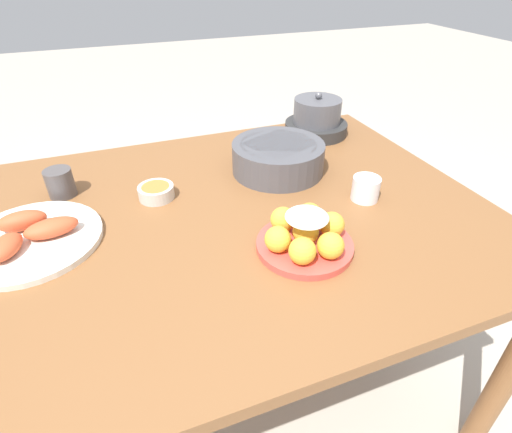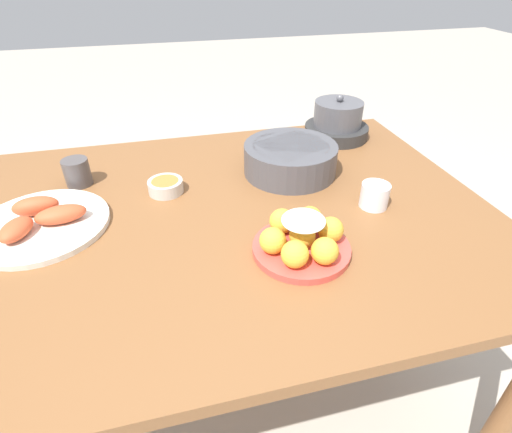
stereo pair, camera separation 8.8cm
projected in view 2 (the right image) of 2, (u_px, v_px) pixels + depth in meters
The scene contains 9 objects.
ground_plane at pixel (228, 382), 1.39m from camera, with size 12.00×12.00×0.00m, color #B2A899.
dining_table at pixel (219, 239), 1.04m from camera, with size 1.38×0.99×0.71m.
cake_plate at pixel (302, 239), 0.84m from camera, with size 0.21×0.21×0.09m.
serving_bowl at pixel (290, 158), 1.14m from camera, with size 0.26×0.26×0.09m.
sauce_bowl at pixel (166, 186), 1.06m from camera, with size 0.09×0.09×0.03m.
seafood_platter at pixel (41, 222), 0.93m from camera, with size 0.31×0.31×0.06m.
cup_near at pixel (375, 195), 1.00m from camera, with size 0.07×0.07×0.06m.
cup_far at pixel (77, 172), 1.09m from camera, with size 0.07×0.07×0.07m.
warming_pot at pixel (337, 122), 1.35m from camera, with size 0.21×0.21×0.15m.
Camera 2 is at (-0.11, -0.82, 1.26)m, focal length 28.00 mm.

